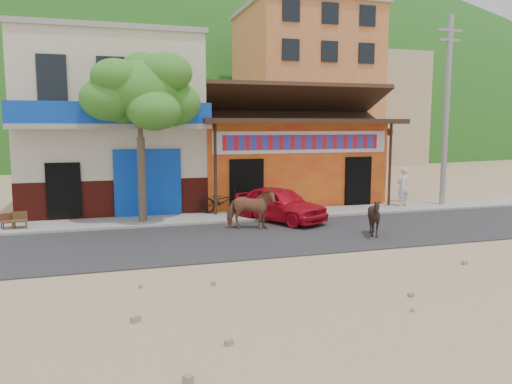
# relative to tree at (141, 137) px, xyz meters

# --- Properties ---
(ground) EXTENTS (120.00, 120.00, 0.00)m
(ground) POSITION_rel_tree_xyz_m (4.60, -5.80, -3.12)
(ground) COLOR #9E825B
(ground) RESTS_ON ground
(road) EXTENTS (60.00, 5.00, 0.04)m
(road) POSITION_rel_tree_xyz_m (4.60, -3.30, -3.10)
(road) COLOR #28282B
(road) RESTS_ON ground
(sidewalk) EXTENTS (60.00, 2.00, 0.12)m
(sidewalk) POSITION_rel_tree_xyz_m (4.60, 0.20, -3.06)
(sidewalk) COLOR gray
(sidewalk) RESTS_ON ground
(dance_club) EXTENTS (8.00, 6.00, 3.60)m
(dance_club) POSITION_rel_tree_xyz_m (6.60, 4.20, -1.32)
(dance_club) COLOR orange
(dance_club) RESTS_ON ground
(cafe_building) EXTENTS (7.00, 6.00, 7.00)m
(cafe_building) POSITION_rel_tree_xyz_m (-0.90, 4.20, 0.38)
(cafe_building) COLOR beige
(cafe_building) RESTS_ON ground
(apartment_front) EXTENTS (9.00, 9.00, 12.00)m
(apartment_front) POSITION_rel_tree_xyz_m (13.60, 18.20, 2.88)
(apartment_front) COLOR #CC723F
(apartment_front) RESTS_ON ground
(apartment_rear) EXTENTS (8.00, 8.00, 10.00)m
(apartment_rear) POSITION_rel_tree_xyz_m (22.60, 24.20, 1.88)
(apartment_rear) COLOR tan
(apartment_rear) RESTS_ON ground
(hillside) EXTENTS (100.00, 40.00, 24.00)m
(hillside) POSITION_rel_tree_xyz_m (4.60, 64.20, 8.88)
(hillside) COLOR #194C14
(hillside) RESTS_ON ground
(tree) EXTENTS (3.00, 3.00, 6.00)m
(tree) POSITION_rel_tree_xyz_m (0.00, 0.00, 0.00)
(tree) COLOR #2D721E
(tree) RESTS_ON sidewalk
(utility_pole) EXTENTS (0.24, 0.24, 8.00)m
(utility_pole) POSITION_rel_tree_xyz_m (12.80, 0.20, 1.00)
(utility_pole) COLOR gray
(utility_pole) RESTS_ON sidewalk
(cow_tan) EXTENTS (1.78, 1.17, 1.39)m
(cow_tan) POSITION_rel_tree_xyz_m (3.42, -2.09, -2.39)
(cow_tan) COLOR #94593B
(cow_tan) RESTS_ON road
(cow_dark) EXTENTS (1.41, 1.35, 1.21)m
(cow_dark) POSITION_rel_tree_xyz_m (6.86, -4.28, -2.47)
(cow_dark) COLOR black
(cow_dark) RESTS_ON road
(red_car) EXTENTS (3.11, 4.01, 1.28)m
(red_car) POSITION_rel_tree_xyz_m (4.84, -1.00, -2.44)
(red_car) COLOR red
(red_car) RESTS_ON road
(scooter) EXTENTS (1.93, 1.16, 0.96)m
(scooter) POSITION_rel_tree_xyz_m (3.10, 0.73, -2.52)
(scooter) COLOR black
(scooter) RESTS_ON sidewalk
(pedestrian) EXTENTS (0.68, 0.53, 1.66)m
(pedestrian) POSITION_rel_tree_xyz_m (10.89, 0.32, -2.17)
(pedestrian) COLOR silver
(pedestrian) RESTS_ON sidewalk
(cafe_chair_left) EXTENTS (0.56, 0.56, 0.93)m
(cafe_chair_left) POSITION_rel_tree_xyz_m (-4.40, -0.01, -2.54)
(cafe_chair_left) COLOR #462B17
(cafe_chair_left) RESTS_ON sidewalk
(cafe_chair_right) EXTENTS (0.52, 0.52, 1.00)m
(cafe_chair_right) POSITION_rel_tree_xyz_m (-4.03, -0.04, -2.50)
(cafe_chair_right) COLOR #4B3219
(cafe_chair_right) RESTS_ON sidewalk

